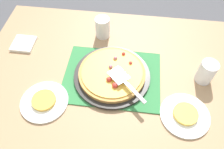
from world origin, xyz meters
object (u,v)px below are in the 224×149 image
object	(u,v)px
served_slice_right	(186,114)
cup_near	(206,72)
plate_near_left	(45,102)
served_slice_left	(44,100)
pizza_server	(125,82)
pizza_pan	(112,75)
cup_far	(103,27)
pizza	(112,73)
napkin_stack	(24,44)
plate_far_right	(185,115)

from	to	relation	value
served_slice_right	cup_near	distance (m)	0.24
plate_near_left	served_slice_right	world-z (taller)	served_slice_right
served_slice_left	pizza_server	xyz separation A→B (m)	(-0.36, -0.11, 0.05)
pizza_pan	cup_far	bearing A→B (deg)	-72.82
pizza	cup_far	bearing A→B (deg)	-72.77
cup_near	cup_far	size ratio (longest dim) A/B	1.00
napkin_stack	plate_far_right	bearing A→B (deg)	159.10
cup_near	pizza_pan	bearing A→B (deg)	5.23
served_slice_right	napkin_stack	world-z (taller)	served_slice_right
napkin_stack	plate_near_left	bearing A→B (deg)	123.68
plate_near_left	pizza_server	size ratio (longest dim) A/B	1.13
served_slice_left	served_slice_right	xyz separation A→B (m)	(-0.64, -0.01, 0.00)
cup_far	pizza_server	size ratio (longest dim) A/B	0.62
pizza_pan	plate_far_right	world-z (taller)	pizza_pan
served_slice_right	cup_far	world-z (taller)	cup_far
pizza_pan	plate_near_left	size ratio (longest dim) A/B	1.73
pizza_pan	plate_far_right	bearing A→B (deg)	153.81
pizza_pan	pizza	size ratio (longest dim) A/B	1.15
pizza_server	cup_far	bearing A→B (deg)	-66.30
pizza_server	napkin_stack	size ratio (longest dim) A/B	1.62
served_slice_right	pizza_pan	bearing A→B (deg)	-26.19
served_slice_left	napkin_stack	world-z (taller)	served_slice_left
plate_far_right	pizza_server	world-z (taller)	pizza_server
pizza_pan	cup_far	size ratio (longest dim) A/B	3.17
plate_near_left	served_slice_left	bearing A→B (deg)	0.00
pizza_pan	served_slice_right	bearing A→B (deg)	153.81
plate_near_left	napkin_stack	xyz separation A→B (m)	(0.23, -0.34, 0.00)
served_slice_right	cup_near	xyz separation A→B (m)	(-0.10, -0.21, 0.04)
pizza_pan	cup_near	world-z (taller)	cup_near
pizza	cup_near	size ratio (longest dim) A/B	2.75
pizza	napkin_stack	world-z (taller)	pizza
pizza_pan	napkin_stack	world-z (taller)	pizza_pan
served_slice_right	napkin_stack	distance (m)	0.93
pizza_server	pizza_pan	bearing A→B (deg)	-45.60
cup_near	napkin_stack	xyz separation A→B (m)	(0.97, -0.12, -0.05)
plate_near_left	cup_far	distance (m)	0.52
plate_near_left	pizza_pan	bearing A→B (deg)	-148.18
pizza	plate_far_right	size ratio (longest dim) A/B	1.50
pizza_pan	plate_near_left	xyz separation A→B (m)	(0.29, 0.18, -0.01)
pizza	cup_far	size ratio (longest dim) A/B	2.75
pizza	cup_far	world-z (taller)	cup_far
cup_near	pizza_server	xyz separation A→B (m)	(0.38, 0.11, 0.01)
served_slice_right	cup_far	distance (m)	0.64
served_slice_right	pizza_server	bearing A→B (deg)	-19.91
served_slice_left	plate_far_right	bearing A→B (deg)	-179.04
pizza	served_slice_left	bearing A→B (deg)	31.74
pizza_pan	served_slice_right	world-z (taller)	served_slice_right
plate_near_left	served_slice_left	distance (m)	0.01
pizza_pan	pizza_server	world-z (taller)	pizza_server
served_slice_left	napkin_stack	xyz separation A→B (m)	(0.23, -0.34, -0.01)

